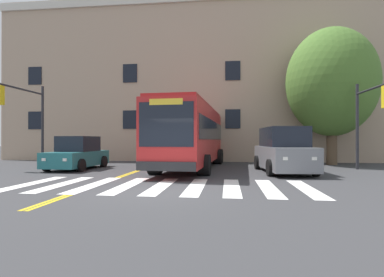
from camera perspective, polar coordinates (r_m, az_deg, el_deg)
ground_plane at (r=9.61m, az=-6.43°, el=-9.97°), size 120.00×120.00×0.00m
crosswalk at (r=10.69m, az=-5.88°, el=-8.96°), size 10.40×4.00×0.01m
lane_line_yellow_inner at (r=24.82m, az=-4.38°, el=-3.99°), size 0.12×36.00×0.01m
lane_line_yellow_outer at (r=24.79m, az=-4.01°, el=-4.00°), size 0.12×36.00×0.01m
city_bus at (r=17.50m, az=0.25°, el=0.65°), size 3.40×12.35×3.48m
car_teal_near_lane at (r=17.79m, az=-20.95°, el=-2.83°), size 2.19×4.34×1.82m
car_grey_far_lane at (r=15.54m, az=16.98°, el=-2.31°), size 2.52×5.21×2.24m
car_red_behind_bus at (r=26.08m, az=2.73°, el=-2.03°), size 2.33×4.71×1.78m
traffic_light_near_corner at (r=17.52m, az=30.72°, el=4.55°), size 0.34×3.31×4.68m
traffic_light_far_corner at (r=20.29m, az=-29.13°, el=4.78°), size 0.34×3.93×5.08m
street_tree_curbside_large at (r=21.87m, az=25.06°, el=9.65°), size 7.86×7.67×8.92m
building_facade at (r=26.02m, az=-1.11°, el=10.16°), size 29.13×6.67×12.64m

